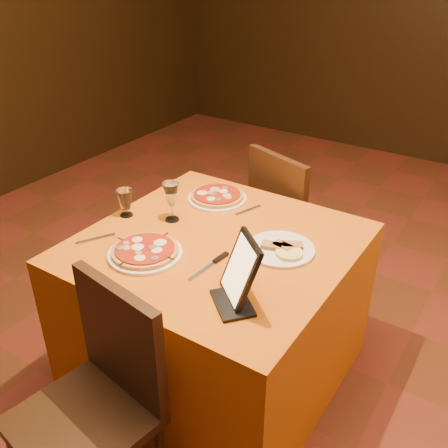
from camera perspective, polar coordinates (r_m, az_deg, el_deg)
The scene contains 13 objects.
floor at distance 2.45m, azimuth 5.97°, elevation -20.47°, with size 6.00×7.00×0.01m, color #5E2D19.
main_table at distance 2.35m, azimuth -0.76°, elevation -9.85°, with size 1.10×1.10×0.75m, color #C15A0C.
chair_main_near at distance 1.87m, azimuth -15.91°, elevation -20.82°, with size 0.43×0.43×0.91m, color black, non-canonical shape.
chair_main_far at distance 2.92m, azimuth 8.51°, elevation 0.23°, with size 0.48×0.48×0.91m, color black, non-canonical shape.
pizza_near at distance 2.05m, azimuth -9.00°, elevation -3.18°, with size 0.30×0.30×0.03m.
pizza_far at distance 2.47m, azimuth -0.80°, elevation 3.10°, with size 0.29×0.29×0.03m.
cutlet_dish at distance 2.07m, azimuth 6.47°, elevation -2.73°, with size 0.28×0.28×0.03m.
wine_glass at distance 2.26m, azimuth -6.03°, elevation 2.56°, with size 0.07×0.07×0.19m, color #F3F68C, non-canonical shape.
water_glass at distance 2.35m, azimuth -11.22°, elevation 2.37°, with size 0.07×0.07×0.13m, color white, non-canonical shape.
tablet at distance 1.74m, azimuth 1.90°, elevation -5.22°, with size 0.19×0.02×0.24m, color black.
knife at distance 1.96m, azimuth -1.94°, elevation -5.04°, with size 0.21×0.02×0.01m, color #B5B3BA.
fork_near at distance 2.21m, azimuth -14.45°, elevation -1.66°, with size 0.17×0.02×0.01m, color #B3B2B9.
fork_far at distance 2.37m, azimuth 2.78°, elevation 1.57°, with size 0.15×0.02×0.01m, color #B5B6BC.
Camera 1 is at (0.66, -1.44, 1.86)m, focal length 40.00 mm.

